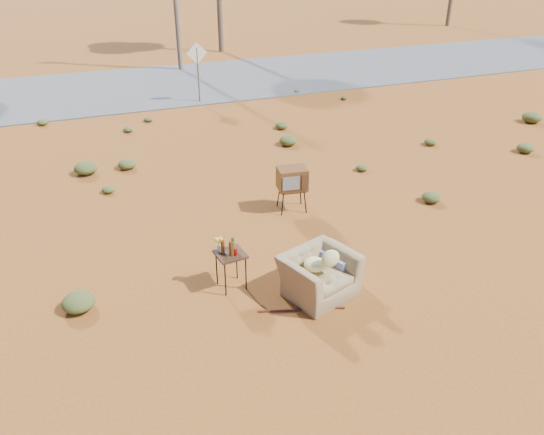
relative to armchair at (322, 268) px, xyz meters
name	(u,v)px	position (x,y,z in m)	size (l,w,h in m)	color
ground	(284,283)	(-0.53, 0.45, -0.49)	(140.00, 140.00, 0.00)	brown
highway	(147,86)	(-0.53, 15.45, -0.47)	(140.00, 7.00, 0.04)	#565659
armchair	(322,268)	(0.00, 0.00, 0.00)	(1.54, 1.28, 1.04)	olive
tv_unit	(292,179)	(0.74, 3.08, 0.28)	(0.71, 0.61, 1.03)	black
side_table	(228,252)	(-1.49, 0.72, 0.25)	(0.54, 0.54, 1.00)	#332212
rusty_bar	(302,310)	(-0.56, -0.39, -0.47)	(0.04, 0.04, 1.47)	#4E1F15
road_sign	(197,61)	(0.97, 12.45, 1.02)	(0.78, 0.06, 2.19)	brown
scrub_patch	(185,188)	(-1.35, 4.86, -0.35)	(17.49, 8.07, 0.33)	#424E22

